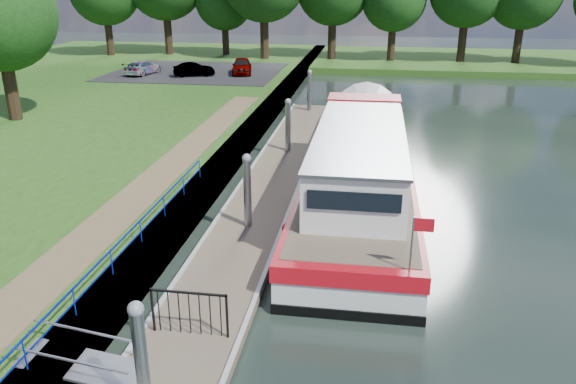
# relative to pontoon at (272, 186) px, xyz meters

# --- Properties ---
(bank_edge) EXTENTS (1.10, 90.00, 0.78)m
(bank_edge) POSITION_rel_pontoon_xyz_m (-2.55, 2.00, 0.20)
(bank_edge) COLOR #473D2D
(bank_edge) RESTS_ON ground
(far_bank) EXTENTS (60.00, 18.00, 0.60)m
(far_bank) POSITION_rel_pontoon_xyz_m (12.00, 39.00, 0.12)
(far_bank) COLOR #224814
(far_bank) RESTS_ON ground
(footpath) EXTENTS (1.60, 40.00, 0.05)m
(footpath) POSITION_rel_pontoon_xyz_m (-4.40, -5.00, 0.62)
(footpath) COLOR brown
(footpath) RESTS_ON riverbank
(carpark) EXTENTS (14.00, 12.00, 0.06)m
(carpark) POSITION_rel_pontoon_xyz_m (-11.00, 25.00, 0.62)
(carpark) COLOR black
(carpark) RESTS_ON riverbank
(blue_fence) EXTENTS (0.04, 18.04, 0.72)m
(blue_fence) POSITION_rel_pontoon_xyz_m (-2.75, -10.00, 1.13)
(blue_fence) COLOR #0C2DBF
(blue_fence) RESTS_ON riverbank
(pontoon) EXTENTS (2.50, 30.00, 0.56)m
(pontoon) POSITION_rel_pontoon_xyz_m (0.00, 0.00, 0.00)
(pontoon) COLOR brown
(pontoon) RESTS_ON ground
(mooring_piles) EXTENTS (0.30, 27.30, 3.55)m
(mooring_piles) POSITION_rel_pontoon_xyz_m (0.00, 0.00, 1.10)
(mooring_piles) COLOR gray
(mooring_piles) RESTS_ON ground
(gangway) EXTENTS (2.58, 1.00, 0.92)m
(gangway) POSITION_rel_pontoon_xyz_m (-1.85, -12.50, 0.44)
(gangway) COLOR #A5A8AD
(gangway) RESTS_ON ground
(gate_panel) EXTENTS (1.85, 0.05, 1.15)m
(gate_panel) POSITION_rel_pontoon_xyz_m (-0.00, -10.80, 0.97)
(gate_panel) COLOR black
(gate_panel) RESTS_ON ground
(barge) EXTENTS (4.36, 21.15, 4.78)m
(barge) POSITION_rel_pontoon_xyz_m (3.60, 1.31, 0.90)
(barge) COLOR black
(barge) RESTS_ON ground
(car_a) EXTENTS (2.29, 4.07, 1.31)m
(car_a) POSITION_rel_pontoon_xyz_m (-6.88, 24.32, 1.30)
(car_a) COLOR #999999
(car_a) RESTS_ON carpark
(car_b) EXTENTS (3.46, 2.30, 1.08)m
(car_b) POSITION_rel_pontoon_xyz_m (-10.45, 22.59, 1.19)
(car_b) COLOR #999999
(car_b) RESTS_ON carpark
(car_c) EXTENTS (2.21, 4.04, 1.11)m
(car_c) POSITION_rel_pontoon_xyz_m (-14.91, 22.86, 1.21)
(car_c) COLOR #999999
(car_c) RESTS_ON carpark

